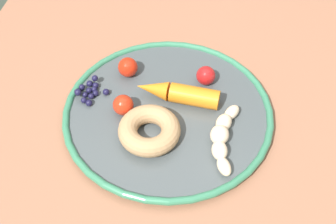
{
  "coord_description": "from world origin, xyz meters",
  "views": [
    {
      "loc": [
        0.56,
        0.13,
        1.35
      ],
      "look_at": [
        0.06,
        0.03,
        0.75
      ],
      "focal_mm": 50.41,
      "sensor_mm": 36.0,
      "label": 1
    }
  ],
  "objects_px": {
    "carrot_orange": "(178,93)",
    "plate": "(168,113)",
    "banana": "(223,136)",
    "blueberry_pile": "(89,91)",
    "tomato_mid": "(123,105)",
    "donut": "(149,130)",
    "dining_table": "(157,123)",
    "tomato_near": "(128,67)",
    "tomato_far": "(206,76)"
  },
  "relations": [
    {
      "from": "carrot_orange",
      "to": "plate",
      "type": "bearing_deg",
      "value": -21.81
    },
    {
      "from": "plate",
      "to": "banana",
      "type": "distance_m",
      "value": 0.11
    },
    {
      "from": "blueberry_pile",
      "to": "tomato_mid",
      "type": "height_order",
      "value": "tomato_mid"
    },
    {
      "from": "plate",
      "to": "donut",
      "type": "height_order",
      "value": "donut"
    },
    {
      "from": "banana",
      "to": "donut",
      "type": "height_order",
      "value": "donut"
    },
    {
      "from": "plate",
      "to": "tomato_mid",
      "type": "bearing_deg",
      "value": -79.34
    },
    {
      "from": "dining_table",
      "to": "tomato_mid",
      "type": "xyz_separation_m",
      "value": [
        0.07,
        -0.04,
        0.12
      ]
    },
    {
      "from": "tomato_near",
      "to": "plate",
      "type": "bearing_deg",
      "value": 49.29
    },
    {
      "from": "donut",
      "to": "tomato_far",
      "type": "distance_m",
      "value": 0.15
    },
    {
      "from": "tomato_near",
      "to": "blueberry_pile",
      "type": "bearing_deg",
      "value": -42.36
    },
    {
      "from": "plate",
      "to": "carrot_orange",
      "type": "xyz_separation_m",
      "value": [
        -0.03,
        0.01,
        0.02
      ]
    },
    {
      "from": "donut",
      "to": "banana",
      "type": "bearing_deg",
      "value": 96.07
    },
    {
      "from": "carrot_orange",
      "to": "blueberry_pile",
      "type": "height_order",
      "value": "carrot_orange"
    },
    {
      "from": "dining_table",
      "to": "banana",
      "type": "relative_size",
      "value": 8.32
    },
    {
      "from": "carrot_orange",
      "to": "tomato_near",
      "type": "relative_size",
      "value": 3.97
    },
    {
      "from": "donut",
      "to": "tomato_near",
      "type": "xyz_separation_m",
      "value": [
        -0.13,
        -0.07,
        0.0
      ]
    },
    {
      "from": "tomato_near",
      "to": "tomato_far",
      "type": "relative_size",
      "value": 1.04
    },
    {
      "from": "dining_table",
      "to": "banana",
      "type": "height_order",
      "value": "banana"
    },
    {
      "from": "banana",
      "to": "tomato_mid",
      "type": "distance_m",
      "value": 0.17
    },
    {
      "from": "tomato_mid",
      "to": "tomato_far",
      "type": "height_order",
      "value": "tomato_mid"
    },
    {
      "from": "carrot_orange",
      "to": "blueberry_pile",
      "type": "relative_size",
      "value": 2.28
    },
    {
      "from": "tomato_near",
      "to": "carrot_orange",
      "type": "bearing_deg",
      "value": 65.75
    },
    {
      "from": "donut",
      "to": "blueberry_pile",
      "type": "distance_m",
      "value": 0.14
    },
    {
      "from": "plate",
      "to": "tomato_near",
      "type": "distance_m",
      "value": 0.12
    },
    {
      "from": "donut",
      "to": "blueberry_pile",
      "type": "relative_size",
      "value": 1.62
    },
    {
      "from": "plate",
      "to": "blueberry_pile",
      "type": "xyz_separation_m",
      "value": [
        -0.02,
        -0.14,
        0.01
      ]
    },
    {
      "from": "dining_table",
      "to": "tomato_near",
      "type": "xyz_separation_m",
      "value": [
        -0.02,
        -0.05,
        0.12
      ]
    },
    {
      "from": "carrot_orange",
      "to": "tomato_near",
      "type": "height_order",
      "value": "tomato_near"
    },
    {
      "from": "banana",
      "to": "blueberry_pile",
      "type": "distance_m",
      "value": 0.25
    },
    {
      "from": "donut",
      "to": "tomato_far",
      "type": "bearing_deg",
      "value": 152.52
    },
    {
      "from": "banana",
      "to": "carrot_orange",
      "type": "bearing_deg",
      "value": -131.35
    },
    {
      "from": "banana",
      "to": "tomato_far",
      "type": "height_order",
      "value": "tomato_far"
    },
    {
      "from": "blueberry_pile",
      "to": "tomato_near",
      "type": "distance_m",
      "value": 0.08
    },
    {
      "from": "plate",
      "to": "carrot_orange",
      "type": "bearing_deg",
      "value": 158.19
    },
    {
      "from": "dining_table",
      "to": "blueberry_pile",
      "type": "distance_m",
      "value": 0.16
    },
    {
      "from": "dining_table",
      "to": "carrot_orange",
      "type": "xyz_separation_m",
      "value": [
        0.03,
        0.05,
        0.12
      ]
    },
    {
      "from": "carrot_orange",
      "to": "tomato_near",
      "type": "distance_m",
      "value": 0.11
    },
    {
      "from": "dining_table",
      "to": "tomato_near",
      "type": "bearing_deg",
      "value": -109.08
    },
    {
      "from": "plate",
      "to": "banana",
      "type": "bearing_deg",
      "value": 65.51
    },
    {
      "from": "carrot_orange",
      "to": "tomato_mid",
      "type": "xyz_separation_m",
      "value": [
        0.04,
        -0.09,
        0.0
      ]
    },
    {
      "from": "carrot_orange",
      "to": "blueberry_pile",
      "type": "bearing_deg",
      "value": -84.44
    },
    {
      "from": "blueberry_pile",
      "to": "tomato_far",
      "type": "relative_size",
      "value": 1.82
    },
    {
      "from": "banana",
      "to": "tomato_near",
      "type": "bearing_deg",
      "value": -122.93
    },
    {
      "from": "banana",
      "to": "carrot_orange",
      "type": "xyz_separation_m",
      "value": [
        -0.07,
        -0.08,
        0.0
      ]
    },
    {
      "from": "dining_table",
      "to": "tomato_far",
      "type": "bearing_deg",
      "value": 106.1
    },
    {
      "from": "carrot_orange",
      "to": "banana",
      "type": "bearing_deg",
      "value": 48.65
    },
    {
      "from": "carrot_orange",
      "to": "tomato_mid",
      "type": "height_order",
      "value": "tomato_mid"
    },
    {
      "from": "banana",
      "to": "plate",
      "type": "bearing_deg",
      "value": -114.49
    },
    {
      "from": "dining_table",
      "to": "plate",
      "type": "height_order",
      "value": "plate"
    },
    {
      "from": "banana",
      "to": "tomato_far",
      "type": "distance_m",
      "value": 0.13
    }
  ]
}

